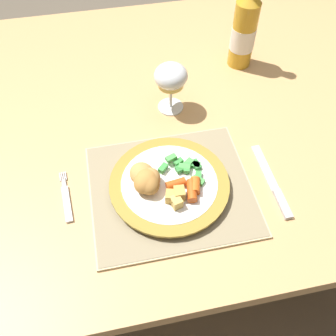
{
  "coord_description": "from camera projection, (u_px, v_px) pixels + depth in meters",
  "views": [
    {
      "loc": [
        -0.14,
        -0.68,
        1.4
      ],
      "look_at": [
        -0.04,
        -0.22,
        0.78
      ],
      "focal_mm": 40.0,
      "sensor_mm": 36.0,
      "label": 1
    }
  ],
  "objects": [
    {
      "name": "glazed_carrots",
      "position": [
        188.0,
        187.0,
        0.75
      ],
      "size": [
        0.07,
        0.06,
        0.02
      ],
      "color": "orange",
      "rests_on": "dinner_plate"
    },
    {
      "name": "wine_glass",
      "position": [
        171.0,
        79.0,
        0.87
      ],
      "size": [
        0.08,
        0.08,
        0.13
      ],
      "color": "silver",
      "rests_on": "dining_table"
    },
    {
      "name": "dining_table",
      "position": [
        168.0,
        130.0,
        1.01
      ],
      "size": [
        1.35,
        1.0,
        0.74
      ],
      "color": "tan",
      "rests_on": "ground"
    },
    {
      "name": "ground_plane",
      "position": [
        168.0,
        241.0,
        1.53
      ],
      "size": [
        6.0,
        6.0,
        0.0
      ],
      "primitive_type": "plane",
      "color": "brown"
    },
    {
      "name": "bottle",
      "position": [
        244.0,
        29.0,
        0.97
      ],
      "size": [
        0.06,
        0.06,
        0.28
      ],
      "color": "gold",
      "rests_on": "dining_table"
    },
    {
      "name": "breaded_croquettes",
      "position": [
        146.0,
        179.0,
        0.75
      ],
      "size": [
        0.07,
        0.09,
        0.04
      ],
      "color": "#B77F3D",
      "rests_on": "dinner_plate"
    },
    {
      "name": "table_knife",
      "position": [
        274.0,
        186.0,
        0.79
      ],
      "size": [
        0.02,
        0.2,
        0.01
      ],
      "color": "silver",
      "rests_on": "dining_table"
    },
    {
      "name": "dinner_plate",
      "position": [
        169.0,
        185.0,
        0.78
      ],
      "size": [
        0.25,
        0.25,
        0.02
      ],
      "color": "white",
      "rests_on": "placemat"
    },
    {
      "name": "fork",
      "position": [
        66.0,
        200.0,
        0.77
      ],
      "size": [
        0.02,
        0.13,
        0.01
      ],
      "color": "silver",
      "rests_on": "dining_table"
    },
    {
      "name": "roast_potatoes",
      "position": [
        176.0,
        198.0,
        0.74
      ],
      "size": [
        0.04,
        0.04,
        0.02
      ],
      "color": "gold",
      "rests_on": "dinner_plate"
    },
    {
      "name": "green_beans_pile",
      "position": [
        186.0,
        168.0,
        0.78
      ],
      "size": [
        0.09,
        0.09,
        0.02
      ],
      "color": "#338438",
      "rests_on": "dinner_plate"
    },
    {
      "name": "placemat",
      "position": [
        171.0,
        190.0,
        0.79
      ],
      "size": [
        0.34,
        0.3,
        0.01
      ],
      "color": "#CCB789",
      "rests_on": "dining_table"
    }
  ]
}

